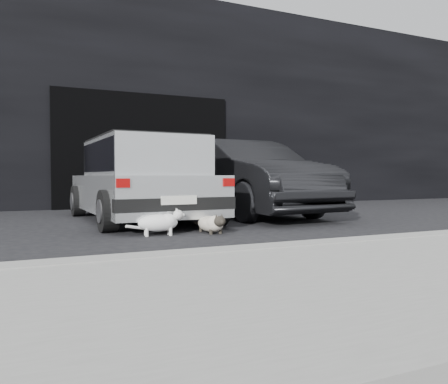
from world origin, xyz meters
name	(u,v)px	position (x,y,z in m)	size (l,w,h in m)	color
ground	(143,229)	(0.00, 0.00, 0.00)	(80.00, 80.00, 0.00)	black
building_facade	(126,110)	(1.00, 6.00, 2.50)	(34.00, 4.00, 5.00)	black
garage_opening	(144,151)	(1.00, 3.99, 1.30)	(4.00, 0.10, 2.60)	black
curb	(318,248)	(1.00, -2.60, 0.06)	(18.00, 0.25, 0.12)	gray
sidewalk	(426,276)	(1.00, -3.80, 0.06)	(18.00, 2.20, 0.11)	gray
silver_hatchback	(141,176)	(0.21, 1.01, 0.72)	(1.92, 3.66, 1.32)	silver
second_car	(243,177)	(2.20, 1.33, 0.70)	(1.48, 4.24, 1.40)	black
cat_siamese	(212,224)	(0.68, -0.83, 0.12)	(0.29, 0.77, 0.27)	beige
cat_white	(161,222)	(0.03, -0.77, 0.16)	(0.72, 0.30, 0.33)	white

